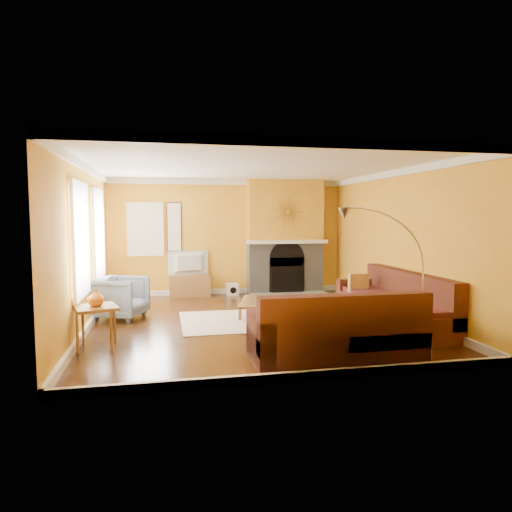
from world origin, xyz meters
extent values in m
cube|color=#4D2810|center=(0.00, 0.00, -0.01)|extent=(5.50, 6.00, 0.02)
cube|color=white|center=(0.00, 0.00, 2.71)|extent=(5.50, 6.00, 0.02)
cube|color=gold|center=(0.00, 3.01, 1.35)|extent=(5.50, 0.02, 2.70)
cube|color=gold|center=(0.00, -3.01, 1.35)|extent=(5.50, 0.02, 2.70)
cube|color=gold|center=(-2.76, 0.00, 1.35)|extent=(0.02, 6.00, 2.70)
cube|color=gold|center=(2.76, 0.00, 1.35)|extent=(0.02, 6.00, 2.70)
cube|color=white|center=(-2.72, 1.30, 1.50)|extent=(0.06, 1.22, 1.72)
cube|color=white|center=(-2.72, -0.60, 1.50)|extent=(0.06, 1.22, 1.72)
cube|color=white|center=(-1.90, 2.96, 1.55)|extent=(0.82, 0.06, 1.22)
cube|color=white|center=(-1.25, 2.97, 1.60)|extent=(0.34, 0.04, 1.14)
cube|color=white|center=(1.35, 2.56, 1.25)|extent=(1.92, 0.22, 0.08)
cube|color=gray|center=(1.35, 2.25, 0.03)|extent=(1.80, 0.70, 0.06)
cube|color=beige|center=(-0.03, 0.09, 0.01)|extent=(2.40, 1.80, 0.02)
cube|color=olive|center=(-0.92, 2.73, 0.25)|extent=(0.92, 0.42, 0.51)
imported|color=black|center=(-0.92, 2.73, 0.78)|extent=(0.94, 0.34, 0.54)
cube|color=white|center=(0.06, 2.73, 0.14)|extent=(0.28, 0.28, 0.28)
imported|color=slate|center=(-2.28, 0.72, 0.38)|extent=(1.07, 1.06, 0.76)
imported|color=orange|center=(-2.43, -1.17, 0.72)|extent=(0.26, 0.26, 0.24)
imported|color=white|center=(0.14, -0.27, 0.45)|extent=(0.20, 0.27, 0.03)
camera|label=1|loc=(-1.49, -7.74, 1.85)|focal=32.00mm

